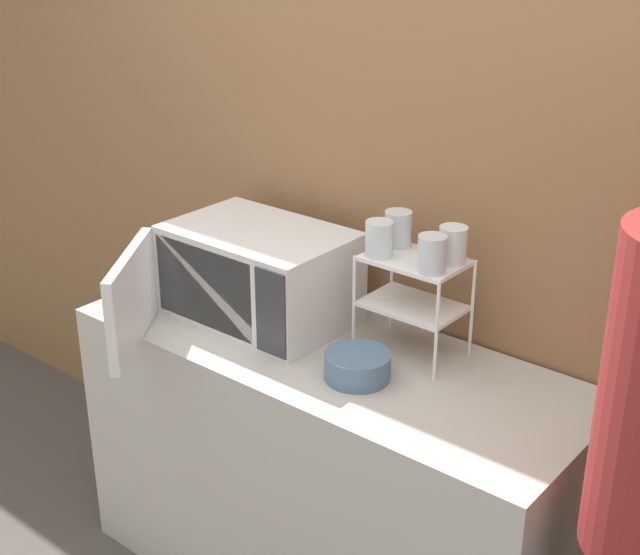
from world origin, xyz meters
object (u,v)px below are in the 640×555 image
(dish_rack, at_px, (414,285))
(glass_front_right, at_px, (432,254))
(glass_back_right, at_px, (453,245))
(glass_front_left, at_px, (379,239))
(microwave, at_px, (253,275))
(bowl, at_px, (357,366))
(glass_back_left, at_px, (398,229))

(dish_rack, distance_m, glass_front_right, 0.17)
(glass_back_right, bearing_deg, glass_front_left, -153.12)
(microwave, relative_size, glass_front_right, 7.18)
(dish_rack, xyz_separation_m, glass_back_right, (0.10, 0.04, 0.14))
(glass_front_right, distance_m, bowl, 0.38)
(microwave, distance_m, bowl, 0.51)
(microwave, xyz_separation_m, dish_rack, (0.51, 0.13, 0.06))
(glass_back_right, height_order, glass_back_left, same)
(glass_front_left, distance_m, glass_back_right, 0.21)
(bowl, bearing_deg, glass_back_right, 65.77)
(glass_front_right, bearing_deg, glass_front_left, 179.28)
(dish_rack, height_order, bowl, dish_rack)
(dish_rack, distance_m, glass_back_left, 0.17)
(microwave, xyz_separation_m, bowl, (0.49, -0.10, -0.11))
(dish_rack, relative_size, glass_back_left, 2.83)
(bowl, bearing_deg, dish_rack, 83.47)
(glass_front_right, bearing_deg, glass_back_right, 86.05)
(glass_front_right, relative_size, bowl, 0.56)
(microwave, bearing_deg, glass_back_right, 16.04)
(glass_back_right, relative_size, glass_back_left, 1.00)
(glass_front_left, relative_size, bowl, 0.56)
(glass_front_left, relative_size, glass_back_left, 1.00)
(dish_rack, distance_m, bowl, 0.29)
(glass_front_left, xyz_separation_m, bowl, (0.06, -0.18, -0.31))
(dish_rack, xyz_separation_m, glass_back_left, (-0.10, 0.05, 0.14))
(microwave, xyz_separation_m, glass_front_left, (0.42, 0.08, 0.20))
(glass_back_right, xyz_separation_m, glass_front_right, (-0.01, -0.10, 0.00))
(glass_back_right, distance_m, glass_front_right, 0.10)
(glass_back_right, relative_size, glass_front_right, 1.00)
(glass_front_left, bearing_deg, bowl, -70.39)
(glass_back_left, xyz_separation_m, bowl, (0.07, -0.28, -0.31))
(glass_back_right, bearing_deg, glass_back_left, 176.99)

